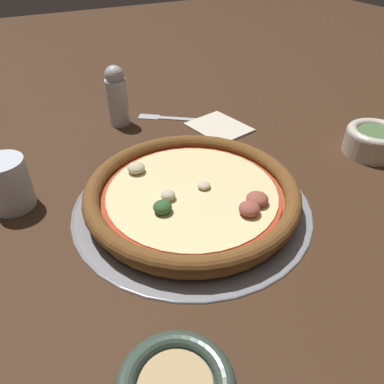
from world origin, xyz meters
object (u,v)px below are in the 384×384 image
object	(u,v)px
drinking_cup	(7,184)
fork	(173,118)
pizza_tray	(192,204)
bowl_far	(374,140)
pizza	(192,193)
napkin	(219,126)
pepper_shaker	(117,96)

from	to	relation	value
drinking_cup	fork	world-z (taller)	drinking_cup
pizza_tray	bowl_far	distance (m)	0.37
pizza_tray	pizza	bearing A→B (deg)	-168.59
drinking_cup	napkin	bearing A→B (deg)	-79.48
pizza_tray	drinking_cup	world-z (taller)	drinking_cup
pizza_tray	pepper_shaker	size ratio (longest dim) A/B	2.93
drinking_cup	pepper_shaker	bearing A→B (deg)	-50.69
napkin	pepper_shaker	xyz separation A→B (m)	(0.11, 0.17, 0.06)
bowl_far	drinking_cup	bearing A→B (deg)	77.03
pizza_tray	fork	size ratio (longest dim) A/B	2.38
drinking_cup	pizza_tray	bearing A→B (deg)	-118.07
pizza	pepper_shaker	xyz separation A→B (m)	(0.32, 0.01, 0.04)
bowl_far	drinking_cup	world-z (taller)	drinking_cup
fork	pepper_shaker	bearing A→B (deg)	19.84
pizza	napkin	distance (m)	0.26
pizza_tray	fork	bearing A→B (deg)	-19.71
pepper_shaker	fork	bearing A→B (deg)	-106.00
drinking_cup	pepper_shaker	distance (m)	0.30
pizza	fork	xyz separation A→B (m)	(0.28, -0.10, -0.02)
pizza	fork	world-z (taller)	pizza
napkin	pepper_shaker	size ratio (longest dim) A/B	1.09
pizza_tray	pepper_shaker	bearing A→B (deg)	0.99
bowl_far	drinking_cup	xyz separation A→B (m)	(0.14, 0.60, 0.01)
pepper_shaker	pizza_tray	bearing A→B (deg)	-179.01
pizza_tray	bowl_far	xyz separation A→B (m)	(-0.01, -0.36, 0.02)
pizza	pizza_tray	bearing A→B (deg)	11.41
bowl_far	napkin	xyz separation A→B (m)	(0.21, 0.20, -0.02)
drinking_cup	pepper_shaker	world-z (taller)	pepper_shaker
fork	pizza	bearing A→B (deg)	106.17
napkin	fork	world-z (taller)	napkin
fork	pepper_shaker	xyz separation A→B (m)	(0.03, 0.11, 0.06)
napkin	pepper_shaker	world-z (taller)	pepper_shaker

